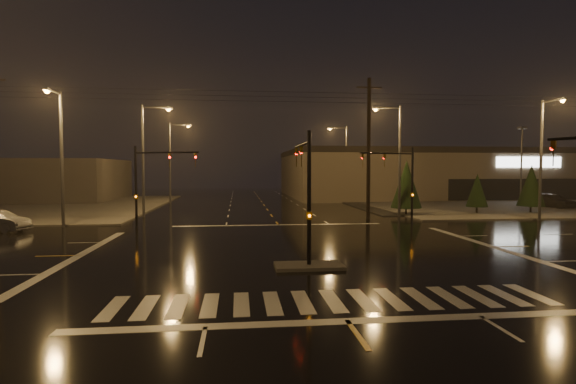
# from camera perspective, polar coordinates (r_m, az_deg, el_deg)

# --- Properties ---
(ground) EXTENTS (140.00, 140.00, 0.00)m
(ground) POSITION_cam_1_polar(r_m,az_deg,el_deg) (23.91, 1.15, -7.50)
(ground) COLOR black
(ground) RESTS_ON ground
(sidewalk_ne) EXTENTS (36.00, 36.00, 0.12)m
(sidewalk_ne) POSITION_cam_1_polar(r_m,az_deg,el_deg) (62.89, 25.38, -1.21)
(sidewalk_ne) COLOR #44423D
(sidewalk_ne) RESTS_ON ground
(median_island) EXTENTS (3.00, 1.60, 0.15)m
(median_island) POSITION_cam_1_polar(r_m,az_deg,el_deg) (20.01, 2.68, -9.35)
(median_island) COLOR #44423D
(median_island) RESTS_ON ground
(crosswalk) EXTENTS (15.00, 2.60, 0.01)m
(crosswalk) POSITION_cam_1_polar(r_m,az_deg,el_deg) (15.27, 5.72, -13.57)
(crosswalk) COLOR beige
(crosswalk) RESTS_ON ground
(stop_bar_near) EXTENTS (16.00, 0.50, 0.01)m
(stop_bar_near) POSITION_cam_1_polar(r_m,az_deg,el_deg) (13.41, 7.59, -15.95)
(stop_bar_near) COLOR beige
(stop_bar_near) RESTS_ON ground
(stop_bar_far) EXTENTS (16.00, 0.50, 0.01)m
(stop_bar_far) POSITION_cam_1_polar(r_m,az_deg,el_deg) (34.72, -1.24, -4.20)
(stop_bar_far) COLOR beige
(stop_bar_far) RESTS_ON ground
(parking_lot) EXTENTS (50.00, 24.00, 0.08)m
(parking_lot) POSITION_cam_1_polar(r_m,az_deg,el_deg) (64.04, 30.13, -1.27)
(parking_lot) COLOR black
(parking_lot) RESTS_ON ground
(retail_building) EXTENTS (60.20, 28.30, 7.20)m
(retail_building) POSITION_cam_1_polar(r_m,az_deg,el_deg) (79.07, 22.42, 2.40)
(retail_building) COLOR #6B604D
(retail_building) RESTS_ON ground
(commercial_block) EXTENTS (30.00, 18.00, 5.60)m
(commercial_block) POSITION_cam_1_polar(r_m,az_deg,el_deg) (72.70, -32.44, 1.31)
(commercial_block) COLOR #433D3B
(commercial_block) RESTS_ON ground
(signal_mast_median) EXTENTS (0.25, 4.59, 6.00)m
(signal_mast_median) POSITION_cam_1_polar(r_m,az_deg,el_deg) (20.48, 2.29, 1.31)
(signal_mast_median) COLOR black
(signal_mast_median) RESTS_ON ground
(signal_mast_ne) EXTENTS (4.84, 1.86, 6.00)m
(signal_mast_ne) POSITION_cam_1_polar(r_m,az_deg,el_deg) (35.73, 14.24, 2.00)
(signal_mast_ne) COLOR black
(signal_mast_ne) RESTS_ON ground
(signal_mast_nw) EXTENTS (4.84, 1.86, 6.00)m
(signal_mast_nw) POSITION_cam_1_polar(r_m,az_deg,el_deg) (34.05, -17.25, 1.92)
(signal_mast_nw) COLOR black
(signal_mast_nw) RESTS_ON ground
(streetlight_1) EXTENTS (2.77, 0.32, 10.00)m
(streetlight_1) POSITION_cam_1_polar(r_m,az_deg,el_deg) (42.11, -17.54, 4.83)
(streetlight_1) COLOR #38383A
(streetlight_1) RESTS_ON ground
(streetlight_2) EXTENTS (2.77, 0.32, 10.00)m
(streetlight_2) POSITION_cam_1_polar(r_m,az_deg,el_deg) (57.89, -14.47, 4.34)
(streetlight_2) COLOR #38383A
(streetlight_2) RESTS_ON ground
(streetlight_3) EXTENTS (2.77, 0.32, 10.00)m
(streetlight_3) POSITION_cam_1_polar(r_m,az_deg,el_deg) (41.84, 13.61, 4.90)
(streetlight_3) COLOR #38383A
(streetlight_3) RESTS_ON ground
(streetlight_4) EXTENTS (2.77, 0.32, 10.00)m
(streetlight_4) POSITION_cam_1_polar(r_m,az_deg,el_deg) (61.01, 7.16, 4.34)
(streetlight_4) COLOR #38383A
(streetlight_4) RESTS_ON ground
(streetlight_5) EXTENTS (0.32, 2.77, 10.00)m
(streetlight_5) POSITION_cam_1_polar(r_m,az_deg,el_deg) (36.85, -27.00, 4.93)
(streetlight_5) COLOR #38383A
(streetlight_5) RESTS_ON ground
(streetlight_6) EXTENTS (0.32, 2.77, 10.00)m
(streetlight_6) POSITION_cam_1_polar(r_m,az_deg,el_deg) (42.67, 29.73, 4.55)
(streetlight_6) COLOR #38383A
(streetlight_6) RESTS_ON ground
(utility_pole_1) EXTENTS (2.20, 0.32, 12.00)m
(utility_pole_1) POSITION_cam_1_polar(r_m,az_deg,el_deg) (38.96, 10.20, 5.56)
(utility_pole_1) COLOR black
(utility_pole_1) RESTS_ON ground
(conifer_0) EXTENTS (2.83, 2.83, 5.12)m
(conifer_0) POSITION_cam_1_polar(r_m,az_deg,el_deg) (43.15, 14.81, 0.98)
(conifer_0) COLOR black
(conifer_0) RESTS_ON ground
(conifer_1) EXTENTS (2.03, 2.03, 3.87)m
(conifer_1) POSITION_cam_1_polar(r_m,az_deg,el_deg) (46.65, 22.89, 0.21)
(conifer_1) COLOR black
(conifer_1) RESTS_ON ground
(conifer_2) EXTENTS (2.58, 2.58, 4.72)m
(conifer_2) POSITION_cam_1_polar(r_m,az_deg,el_deg) (49.67, 28.50, 0.74)
(conifer_2) COLOR black
(conifer_2) RESTS_ON ground
(car_parked) EXTENTS (3.15, 5.36, 1.71)m
(car_parked) POSITION_cam_1_polar(r_m,az_deg,el_deg) (57.09, 30.50, -0.93)
(car_parked) COLOR black
(car_parked) RESTS_ON ground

